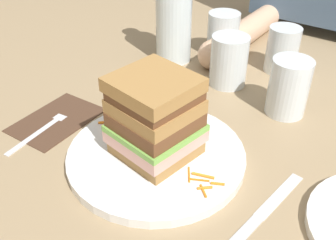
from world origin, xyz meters
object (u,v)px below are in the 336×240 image
(napkin_dark, at_px, (57,120))
(sandwich, at_px, (155,118))
(juice_glass, at_px, (288,90))
(empty_tumbler_0, at_px, (229,61))
(fork, at_px, (47,125))
(main_plate, at_px, (156,155))
(water_bottle, at_px, (174,10))
(knife, at_px, (258,218))
(empty_tumbler_1, at_px, (223,34))
(empty_tumbler_2, at_px, (282,50))

(napkin_dark, bearing_deg, sandwich, 5.37)
(juice_glass, distance_m, empty_tumbler_0, 0.14)
(napkin_dark, height_order, fork, fork)
(main_plate, xyz_separation_m, water_bottle, (-0.18, 0.30, 0.10))
(knife, distance_m, juice_glass, 0.26)
(napkin_dark, xyz_separation_m, juice_glass, (0.31, 0.25, 0.04))
(empty_tumbler_1, bearing_deg, main_plate, -75.13)
(empty_tumbler_0, bearing_deg, juice_glass, -13.63)
(fork, distance_m, empty_tumbler_2, 0.49)
(juice_glass, xyz_separation_m, empty_tumbler_2, (-0.07, 0.15, 0.00))
(main_plate, xyz_separation_m, juice_glass, (0.11, 0.24, 0.04))
(water_bottle, relative_size, empty_tumbler_0, 2.54)
(empty_tumbler_2, bearing_deg, napkin_dark, -120.76)
(empty_tumbler_0, bearing_deg, water_bottle, 169.40)
(fork, height_order, juice_glass, juice_glass)
(napkin_dark, bearing_deg, empty_tumbler_1, 75.75)
(napkin_dark, relative_size, water_bottle, 0.58)
(sandwich, relative_size, empty_tumbler_0, 1.27)
(sandwich, xyz_separation_m, knife, (0.17, -0.02, -0.07))
(napkin_dark, relative_size, empty_tumbler_1, 1.52)
(fork, bearing_deg, sandwich, 11.67)
(water_bottle, height_order, empty_tumbler_2, water_bottle)
(fork, distance_m, knife, 0.37)
(sandwich, relative_size, empty_tumbler_2, 1.33)
(main_plate, distance_m, empty_tumbler_0, 0.27)
(water_bottle, distance_m, empty_tumbler_1, 0.13)
(water_bottle, bearing_deg, juice_glass, -12.03)
(empty_tumbler_1, bearing_deg, napkin_dark, -104.25)
(main_plate, height_order, fork, main_plate)
(main_plate, height_order, sandwich, sandwich)
(fork, xyz_separation_m, empty_tumbler_0, (0.17, 0.31, 0.04))
(main_plate, distance_m, water_bottle, 0.36)
(fork, relative_size, empty_tumbler_2, 1.76)
(empty_tumbler_1, distance_m, empty_tumbler_2, 0.14)
(empty_tumbler_0, bearing_deg, main_plate, -84.48)
(fork, bearing_deg, empty_tumbler_2, 60.82)
(sandwich, xyz_separation_m, juice_glass, (0.11, 0.24, -0.03))
(sandwich, distance_m, fork, 0.22)
(sandwich, relative_size, juice_glass, 1.25)
(main_plate, height_order, empty_tumbler_1, empty_tumbler_1)
(napkin_dark, xyz_separation_m, knife, (0.38, 0.00, 0.00))
(juice_glass, bearing_deg, main_plate, -114.36)
(water_bottle, distance_m, empty_tumbler_2, 0.24)
(napkin_dark, height_order, empty_tumbler_1, empty_tumbler_1)
(empty_tumbler_0, bearing_deg, empty_tumbler_2, 61.22)
(napkin_dark, relative_size, empty_tumbler_0, 1.48)
(fork, height_order, empty_tumbler_2, empty_tumbler_2)
(empty_tumbler_0, bearing_deg, empty_tumbler_1, 123.87)
(napkin_dark, relative_size, knife, 0.73)
(knife, bearing_deg, water_bottle, 138.18)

